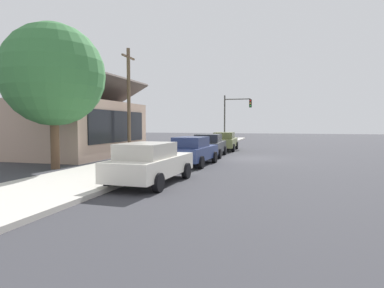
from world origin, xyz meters
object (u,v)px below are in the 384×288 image
object	(u,v)px
shade_tree	(53,75)
traffic_light_main	(235,112)
utility_pole_wooden	(129,100)
car_charcoal	(209,145)
car_ivory	(150,163)
car_navy	(193,151)
car_olive	(225,141)
fire_hydrant_red	(147,161)

from	to	relation	value
shade_tree	traffic_light_main	bearing A→B (deg)	-18.81
shade_tree	utility_pole_wooden	distance (m)	6.82
car_charcoal	car_ivory	bearing A→B (deg)	178.17
car_navy	car_charcoal	bearing A→B (deg)	5.18
car_olive	utility_pole_wooden	size ratio (longest dim) A/B	0.66
utility_pole_wooden	fire_hydrant_red	bearing A→B (deg)	-147.44
traffic_light_main	utility_pole_wooden	size ratio (longest dim) A/B	0.69
car_charcoal	shade_tree	xyz separation A→B (m)	(-8.43, 6.20, 3.93)
utility_pole_wooden	shade_tree	bearing A→B (deg)	172.76
traffic_light_main	car_navy	bearing A→B (deg)	179.54
shade_tree	traffic_light_main	xyz separation A→B (m)	(19.11, -6.51, -1.26)
car_olive	shade_tree	world-z (taller)	shade_tree
shade_tree	traffic_light_main	size ratio (longest dim) A/B	1.41
car_navy	shade_tree	world-z (taller)	shade_tree
car_charcoal	traffic_light_main	distance (m)	11.02
car_charcoal	car_olive	size ratio (longest dim) A/B	0.91
car_ivory	shade_tree	distance (m)	7.89
traffic_light_main	fire_hydrant_red	size ratio (longest dim) A/B	7.32
car_ivory	traffic_light_main	bearing A→B (deg)	1.91
car_ivory	utility_pole_wooden	world-z (taller)	utility_pole_wooden
fire_hydrant_red	utility_pole_wooden	bearing A→B (deg)	32.56
fire_hydrant_red	car_charcoal	bearing A→B (deg)	-9.57
car_ivory	car_charcoal	world-z (taller)	same
car_olive	shade_tree	size ratio (longest dim) A/B	0.68
car_navy	utility_pole_wooden	xyz separation A→B (m)	(3.38, 5.53, 3.11)
car_olive	shade_tree	bearing A→B (deg)	153.27
car_olive	car_charcoal	bearing A→B (deg)	176.01
car_olive	fire_hydrant_red	world-z (taller)	car_olive
car_ivory	car_charcoal	xyz separation A→B (m)	(11.06, 0.12, -0.00)
fire_hydrant_red	traffic_light_main	bearing A→B (deg)	-5.08
shade_tree	car_navy	bearing A→B (deg)	-62.42
car_ivory	car_olive	distance (m)	16.73
utility_pole_wooden	car_navy	bearing A→B (deg)	-121.41
car_charcoal	shade_tree	distance (m)	11.17
fire_hydrant_red	car_ivory	bearing A→B (deg)	-154.57
car_olive	traffic_light_main	world-z (taller)	traffic_light_main
car_ivory	shade_tree	xyz separation A→B (m)	(2.63, 6.32, 3.93)
car_ivory	traffic_light_main	size ratio (longest dim) A/B	0.93
utility_pole_wooden	fire_hydrant_red	distance (m)	8.19
traffic_light_main	fire_hydrant_red	distance (m)	18.98
utility_pole_wooden	car_olive	bearing A→B (deg)	-36.63
car_ivory	car_olive	world-z (taller)	same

